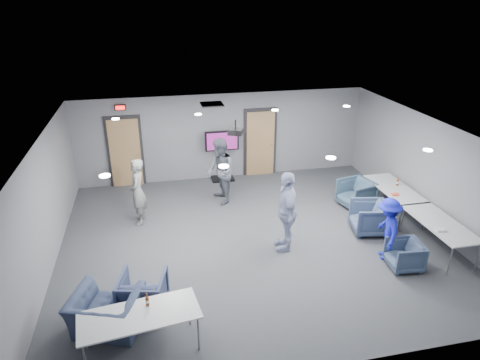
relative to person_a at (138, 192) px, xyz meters
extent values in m
plane|color=#37393E|center=(2.65, -1.46, -0.87)|extent=(9.00, 9.00, 0.00)
plane|color=white|center=(2.65, -1.46, 1.83)|extent=(9.00, 9.00, 0.00)
cube|color=slate|center=(2.65, 2.54, 0.48)|extent=(9.00, 0.02, 2.70)
cube|color=slate|center=(2.65, -5.46, 0.48)|extent=(9.00, 0.02, 2.70)
cube|color=slate|center=(-1.85, -1.46, 0.48)|extent=(0.02, 8.00, 2.70)
cube|color=slate|center=(7.15, -1.46, 0.48)|extent=(0.02, 8.00, 2.70)
cube|color=black|center=(-0.35, 2.51, 0.21)|extent=(1.06, 0.06, 2.24)
cube|color=#A88851|center=(-0.35, 2.47, 0.18)|extent=(0.90, 0.05, 2.10)
cylinder|color=gray|center=(0.00, 2.42, 0.13)|extent=(0.04, 0.10, 0.04)
cube|color=black|center=(3.85, 2.51, 0.21)|extent=(1.06, 0.06, 2.24)
cube|color=#A88851|center=(3.85, 2.47, 0.18)|extent=(0.90, 0.05, 2.10)
cylinder|color=gray|center=(4.20, 2.42, 0.13)|extent=(0.04, 0.10, 0.04)
cube|color=black|center=(-0.35, 2.48, 1.58)|extent=(0.32, 0.06, 0.16)
cube|color=#FF0C0C|center=(-0.35, 2.44, 1.58)|extent=(0.26, 0.02, 0.11)
cube|color=black|center=(2.15, 1.34, 1.82)|extent=(0.60, 0.60, 0.03)
cylinder|color=white|center=(-0.35, -3.26, 1.82)|extent=(0.18, 0.18, 0.02)
cylinder|color=white|center=(-0.35, 0.34, 1.82)|extent=(0.18, 0.18, 0.02)
cylinder|color=white|center=(1.65, -3.26, 1.82)|extent=(0.18, 0.18, 0.02)
cylinder|color=white|center=(1.65, 0.34, 1.82)|extent=(0.18, 0.18, 0.02)
cylinder|color=white|center=(3.65, -3.26, 1.82)|extent=(0.18, 0.18, 0.02)
cylinder|color=white|center=(3.65, 0.34, 1.82)|extent=(0.18, 0.18, 0.02)
cylinder|color=white|center=(5.65, -3.26, 1.82)|extent=(0.18, 0.18, 0.02)
cylinder|color=white|center=(5.65, 0.34, 1.82)|extent=(0.18, 0.18, 0.02)
imported|color=gray|center=(0.00, 0.00, 0.00)|extent=(0.47, 0.67, 1.73)
imported|color=#565C68|center=(2.24, 0.71, 0.07)|extent=(0.79, 0.97, 1.87)
imported|color=#9BA3C7|center=(3.30, -1.95, 0.09)|extent=(0.64, 1.18, 1.91)
imported|color=#1C22B8|center=(5.35, -2.79, -0.15)|extent=(0.77, 1.04, 1.44)
imported|color=#3A4F64|center=(5.86, -0.33, -0.48)|extent=(1.02, 1.00, 0.77)
imported|color=#3D4D6B|center=(5.55, -1.70, -0.48)|extent=(1.00, 0.98, 0.78)
imported|color=#3D4D6A|center=(5.55, -3.26, -0.55)|extent=(0.75, 0.73, 0.63)
imported|color=#394263|center=(0.06, -3.46, -0.48)|extent=(1.00, 1.01, 0.77)
imported|color=#333E59|center=(-0.55, -3.86, -0.49)|extent=(1.41, 1.33, 0.74)
cube|color=#B9BBBE|center=(6.65, -0.90, -0.15)|extent=(0.82, 1.96, 0.03)
cylinder|color=gray|center=(6.32, 0.00, -0.52)|extent=(0.04, 0.04, 0.70)
cylinder|color=gray|center=(6.32, -1.80, -0.52)|extent=(0.04, 0.04, 0.70)
cylinder|color=gray|center=(6.98, 0.00, -0.52)|extent=(0.04, 0.04, 0.70)
cylinder|color=gray|center=(6.98, -1.80, -0.52)|extent=(0.04, 0.04, 0.70)
cube|color=#B9BBBE|center=(6.65, -2.80, -0.15)|extent=(0.82, 1.97, 0.03)
cylinder|color=gray|center=(6.32, -1.90, -0.52)|extent=(0.04, 0.04, 0.70)
cylinder|color=gray|center=(6.32, -3.71, -0.52)|extent=(0.04, 0.04, 0.70)
cylinder|color=gray|center=(6.98, -1.90, -0.52)|extent=(0.04, 0.04, 0.70)
cylinder|color=gray|center=(6.98, -3.71, -0.52)|extent=(0.04, 0.04, 0.70)
cube|color=#B9BBBE|center=(0.03, -4.46, -0.15)|extent=(2.01, 1.04, 0.03)
cylinder|color=gray|center=(0.86, -4.02, -0.52)|extent=(0.04, 0.04, 0.70)
cylinder|color=gray|center=(-0.89, -4.25, -0.52)|extent=(0.04, 0.04, 0.70)
cylinder|color=gray|center=(0.94, -4.66, -0.52)|extent=(0.04, 0.04, 0.70)
cylinder|color=#602910|center=(0.16, -4.25, -0.05)|extent=(0.06, 0.06, 0.17)
cylinder|color=#602910|center=(0.16, -4.25, 0.07)|extent=(0.02, 0.02, 0.07)
cylinder|color=beige|center=(0.16, -4.25, -0.05)|extent=(0.06, 0.06, 0.06)
cylinder|color=#602910|center=(6.80, -0.76, -0.05)|extent=(0.06, 0.06, 0.17)
cylinder|color=#602910|center=(6.80, -0.76, 0.08)|extent=(0.02, 0.02, 0.08)
cylinder|color=beige|center=(6.80, -0.76, -0.05)|extent=(0.07, 0.07, 0.06)
cube|color=#DE4C37|center=(6.42, -1.30, -0.11)|extent=(0.19, 0.13, 0.04)
cube|color=silver|center=(6.42, -3.14, -0.11)|extent=(0.23, 0.18, 0.05)
cube|color=black|center=(2.57, 2.29, -0.84)|extent=(0.70, 0.50, 0.06)
cylinder|color=black|center=(2.57, 2.29, -0.22)|extent=(0.06, 0.06, 1.20)
cube|color=black|center=(2.57, 2.29, 0.43)|extent=(1.05, 0.07, 0.62)
cube|color=#6D185F|center=(2.57, 2.24, 0.43)|extent=(0.95, 0.01, 0.54)
cylinder|color=black|center=(2.45, -0.38, 1.71)|extent=(0.04, 0.04, 0.22)
cube|color=black|center=(2.45, -0.38, 1.53)|extent=(0.42, 0.40, 0.13)
cylinder|color=black|center=(2.45, -0.53, 1.53)|extent=(0.08, 0.06, 0.08)
camera|label=1|loc=(0.46, -10.09, 4.58)|focal=32.00mm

